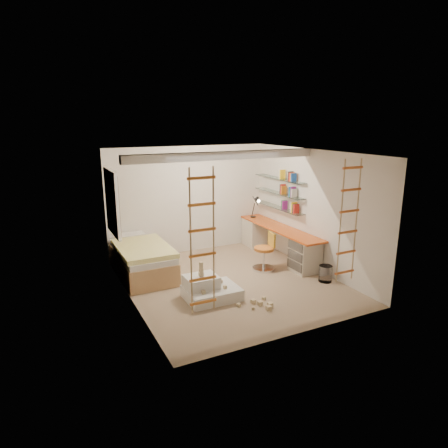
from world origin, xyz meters
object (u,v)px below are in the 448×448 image
play_platform (209,290)px  desk (278,241)px  bed (142,259)px  swivel_chair (265,256)px

play_platform → desk: bearing=29.3°
bed → play_platform: size_ratio=2.06×
desk → swivel_chair: (-0.72, -0.57, -0.10)m
desk → swivel_chair: bearing=-141.9°
desk → play_platform: desk is taller
swivel_chair → play_platform: bearing=-155.0°
bed → swivel_chair: 2.64m
bed → play_platform: bed is taller
bed → swivel_chair: size_ratio=2.41×
play_platform → bed: bearing=114.3°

